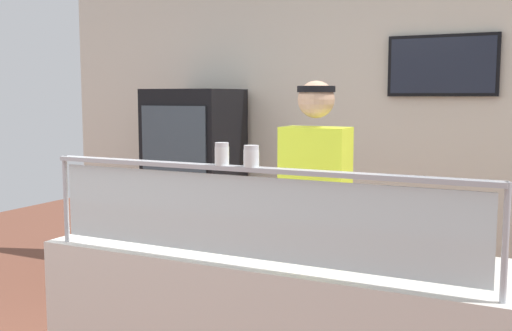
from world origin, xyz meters
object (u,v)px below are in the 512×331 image
parmesan_shaker (222,155)px  pizza_tray (293,245)px  pizza_server (289,241)px  pepper_flake_shaker (251,158)px  worker_figure (315,213)px  drink_fridge (195,188)px

parmesan_shaker → pizza_tray: bearing=65.8°
pizza_server → pepper_flake_shaker: pepper_flake_shaker is taller
parmesan_shaker → pepper_flake_shaker: (0.14, 0.00, -0.00)m
pizza_tray → pepper_flake_shaker: pepper_flake_shaker is taller
worker_figure → pepper_flake_shaker: bearing=-85.1°
pizza_server → pepper_flake_shaker: bearing=-86.1°
worker_figure → parmesan_shaker: bearing=-93.4°
pizza_server → parmesan_shaker: 0.59m
pepper_flake_shaker → worker_figure: 1.06m
parmesan_shaker → pepper_flake_shaker: size_ratio=1.07×
pizza_tray → drink_fridge: 2.54m
pepper_flake_shaker → worker_figure: (-0.08, 0.97, -0.41)m
pizza_server → worker_figure: bearing=106.7°
pepper_flake_shaker → pizza_server: bearing=86.8°
parmesan_shaker → drink_fridge: (-1.56, 2.24, -0.56)m
pizza_server → pizza_tray: bearing=69.8°
pepper_flake_shaker → worker_figure: bearing=94.9°
pepper_flake_shaker → parmesan_shaker: bearing=-180.0°
pizza_server → worker_figure: 0.62m
worker_figure → pizza_tray: bearing=-79.1°
drink_fridge → pizza_tray: bearing=-47.0°
pizza_tray → pizza_server: bearing=-117.3°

